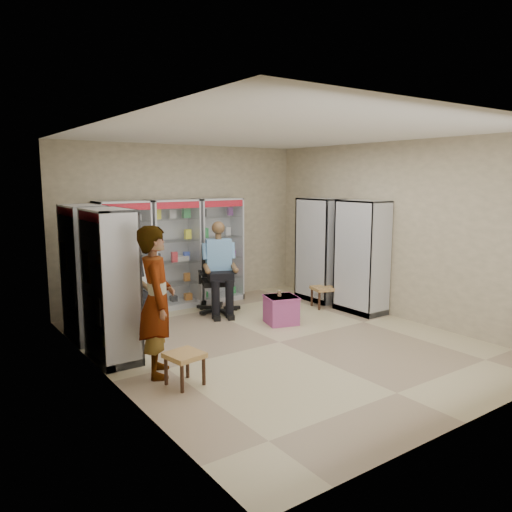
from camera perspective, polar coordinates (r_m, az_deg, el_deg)
floor at (r=7.44m, az=2.67°, el=-9.80°), size 6.00×6.00×0.00m
room_shell at (r=7.06m, az=2.78°, el=5.52°), size 5.02×6.02×3.01m
cabinet_back_left at (r=8.93m, az=-14.88°, el=-0.31°), size 0.90×0.50×2.00m
cabinet_back_mid at (r=9.30m, az=-9.39°, el=0.22°), size 0.90×0.50×2.00m
cabinet_back_right at (r=9.74m, az=-4.36°, el=0.70°), size 0.90×0.50×2.00m
cabinet_right_far at (r=9.81m, az=7.28°, el=0.71°), size 0.90×0.50×2.00m
cabinet_right_near at (r=9.04m, az=11.98°, el=-0.10°), size 0.90×0.50×2.00m
cabinet_left_far at (r=7.77m, az=-18.91°, el=-1.84°), size 0.90×0.50×2.00m
cabinet_left_near at (r=6.74m, az=-16.26°, el=-3.30°), size 0.90×0.50×2.00m
wooden_chair at (r=8.28m, az=-14.59°, el=-4.76°), size 0.42×0.42×0.94m
seated_customer at (r=8.19m, az=-14.52°, el=-3.47°), size 0.44×0.60×1.34m
office_chair at (r=8.96m, az=-4.45°, el=-2.60°), size 0.86×0.86×1.20m
seated_shopkeeper at (r=8.89m, az=-4.30°, el=-1.62°), size 0.73×0.84×1.53m
pink_trunk at (r=8.29m, az=2.90°, el=-6.17°), size 0.59×0.58×0.46m
tea_glass at (r=8.23m, az=2.68°, el=-4.27°), size 0.07×0.07×0.10m
woven_stool_a at (r=9.39m, az=7.67°, el=-4.67°), size 0.48×0.48×0.39m
woven_stool_b at (r=5.99m, az=-8.14°, el=-12.64°), size 0.45×0.45×0.39m
standing_man at (r=6.13m, az=-11.29°, el=-5.11°), size 0.66×0.79×1.83m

